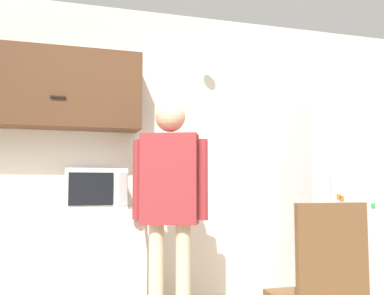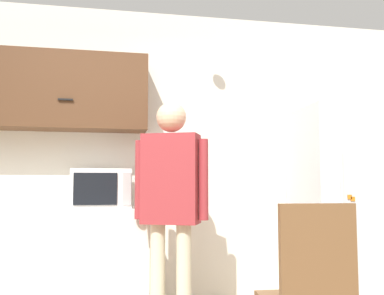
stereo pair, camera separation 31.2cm
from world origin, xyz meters
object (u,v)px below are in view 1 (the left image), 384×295
(microwave, at_px, (95,189))
(chair, at_px, (322,287))
(refrigerator, at_px, (329,206))
(person, at_px, (170,191))

(microwave, height_order, chair, microwave)
(refrigerator, bearing_deg, microwave, 178.34)
(person, bearing_deg, refrigerator, 36.05)
(refrigerator, height_order, chair, refrigerator)
(refrigerator, xyz_separation_m, chair, (-1.03, -1.42, -0.34))
(microwave, xyz_separation_m, refrigerator, (2.13, -0.06, -0.17))
(microwave, bearing_deg, person, -40.24)
(chair, bearing_deg, person, -57.55)
(person, height_order, refrigerator, refrigerator)
(microwave, relative_size, person, 0.28)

